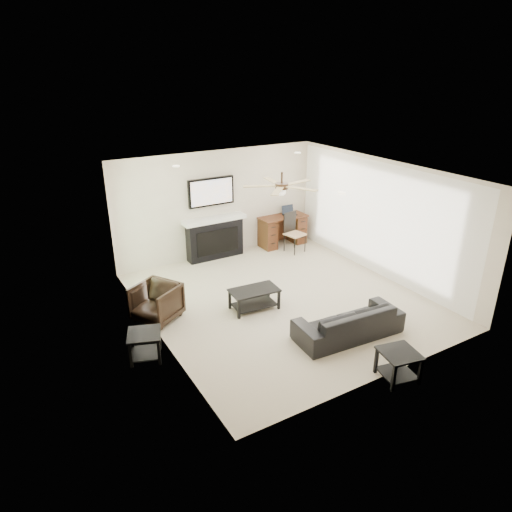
{
  "coord_description": "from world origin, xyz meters",
  "views": [
    {
      "loc": [
        -4.45,
        -6.56,
        4.23
      ],
      "look_at": [
        -0.58,
        0.01,
        1.05
      ],
      "focal_mm": 32.0,
      "sensor_mm": 36.0,
      "label": 1
    }
  ],
  "objects_px": {
    "armchair": "(156,302)",
    "fireplace_unit": "(214,219)",
    "sofa": "(348,321)",
    "coffee_table": "(254,299)",
    "desk": "(282,230)"
  },
  "relations": [
    {
      "from": "coffee_table",
      "to": "armchair",
      "type": "bearing_deg",
      "value": 166.35
    },
    {
      "from": "sofa",
      "to": "coffee_table",
      "type": "distance_m",
      "value": 1.84
    },
    {
      "from": "armchair",
      "to": "coffee_table",
      "type": "bearing_deg",
      "value": 40.8
    },
    {
      "from": "sofa",
      "to": "coffee_table",
      "type": "height_order",
      "value": "sofa"
    },
    {
      "from": "armchair",
      "to": "desk",
      "type": "xyz_separation_m",
      "value": [
        4.0,
        1.98,
        0.04
      ]
    },
    {
      "from": "coffee_table",
      "to": "desk",
      "type": "distance_m",
      "value": 3.42
    },
    {
      "from": "sofa",
      "to": "fireplace_unit",
      "type": "relative_size",
      "value": 0.97
    },
    {
      "from": "fireplace_unit",
      "to": "desk",
      "type": "xyz_separation_m",
      "value": [
        1.84,
        -0.08,
        -0.57
      ]
    },
    {
      "from": "coffee_table",
      "to": "desk",
      "type": "relative_size",
      "value": 0.74
    },
    {
      "from": "sofa",
      "to": "fireplace_unit",
      "type": "height_order",
      "value": "fireplace_unit"
    },
    {
      "from": "armchair",
      "to": "fireplace_unit",
      "type": "distance_m",
      "value": 3.04
    },
    {
      "from": "sofa",
      "to": "desk",
      "type": "height_order",
      "value": "desk"
    },
    {
      "from": "fireplace_unit",
      "to": "armchair",
      "type": "bearing_deg",
      "value": -136.37
    },
    {
      "from": "fireplace_unit",
      "to": "sofa",
      "type": "bearing_deg",
      "value": -84.01
    },
    {
      "from": "coffee_table",
      "to": "fireplace_unit",
      "type": "bearing_deg",
      "value": 84.31
    }
  ]
}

